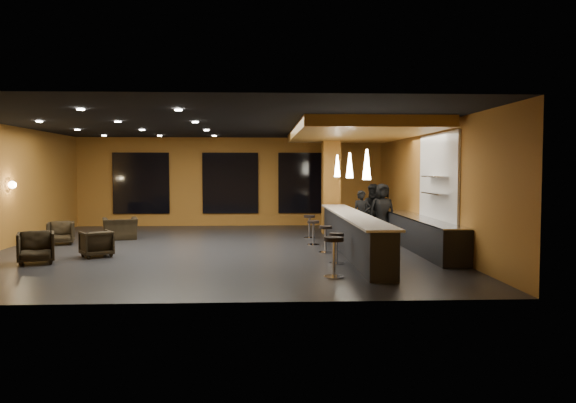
{
  "coord_description": "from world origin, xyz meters",
  "views": [
    {
      "loc": [
        1.22,
        -15.84,
        2.23
      ],
      "look_at": [
        2.0,
        0.5,
        1.3
      ],
      "focal_mm": 35.0,
      "sensor_mm": 36.0,
      "label": 1
    }
  ],
  "objects_px": {
    "pendant_2": "(337,166)",
    "pendant_0": "(367,164)",
    "bar_stool_4": "(309,223)",
    "bar_stool_2": "(325,236)",
    "staff_b": "(374,211)",
    "armchair_a": "(36,248)",
    "column": "(331,183)",
    "bar_stool_0": "(334,252)",
    "bar_stool_3": "(313,229)",
    "prep_counter": "(420,234)",
    "armchair_d": "(120,229)",
    "bar_counter": "(352,234)",
    "staff_c": "(382,211)",
    "armchair_c": "(61,233)",
    "armchair_b": "(96,244)",
    "pendant_1": "(350,165)",
    "staff_a": "(362,215)",
    "bar_stool_1": "(337,244)"
  },
  "relations": [
    {
      "from": "staff_c",
      "to": "column",
      "type": "bearing_deg",
      "value": 123.67
    },
    {
      "from": "bar_stool_0",
      "to": "staff_c",
      "type": "bearing_deg",
      "value": 69.53
    },
    {
      "from": "staff_a",
      "to": "bar_stool_0",
      "type": "distance_m",
      "value": 6.53
    },
    {
      "from": "pendant_2",
      "to": "bar_stool_3",
      "type": "xyz_separation_m",
      "value": [
        -0.9,
        -1.43,
        -1.88
      ]
    },
    {
      "from": "prep_counter",
      "to": "bar_stool_3",
      "type": "relative_size",
      "value": 8.24
    },
    {
      "from": "pendant_2",
      "to": "pendant_0",
      "type": "bearing_deg",
      "value": -90.0
    },
    {
      "from": "bar_counter",
      "to": "staff_a",
      "type": "relative_size",
      "value": 5.1
    },
    {
      "from": "pendant_0",
      "to": "armchair_b",
      "type": "bearing_deg",
      "value": 166.17
    },
    {
      "from": "column",
      "to": "staff_b",
      "type": "xyz_separation_m",
      "value": [
        1.24,
        -1.41,
        -0.87
      ]
    },
    {
      "from": "bar_counter",
      "to": "staff_c",
      "type": "relative_size",
      "value": 4.47
    },
    {
      "from": "pendant_2",
      "to": "armchair_a",
      "type": "relative_size",
      "value": 0.84
    },
    {
      "from": "pendant_0",
      "to": "bar_stool_4",
      "type": "relative_size",
      "value": 0.93
    },
    {
      "from": "prep_counter",
      "to": "armchair_d",
      "type": "bearing_deg",
      "value": 162.77
    },
    {
      "from": "staff_a",
      "to": "staff_c",
      "type": "bearing_deg",
      "value": 19.75
    },
    {
      "from": "bar_stool_4",
      "to": "bar_stool_2",
      "type": "bearing_deg",
      "value": -87.32
    },
    {
      "from": "pendant_0",
      "to": "prep_counter",
      "type": "bearing_deg",
      "value": 51.34
    },
    {
      "from": "armchair_d",
      "to": "pendant_2",
      "type": "bearing_deg",
      "value": 160.83
    },
    {
      "from": "staff_b",
      "to": "armchair_a",
      "type": "distance_m",
      "value": 10.11
    },
    {
      "from": "column",
      "to": "bar_stool_2",
      "type": "xyz_separation_m",
      "value": [
        -0.72,
        -4.59,
        -1.28
      ]
    },
    {
      "from": "armchair_c",
      "to": "armchair_b",
      "type": "bearing_deg",
      "value": -69.21
    },
    {
      "from": "prep_counter",
      "to": "staff_b",
      "type": "relative_size",
      "value": 3.4
    },
    {
      "from": "pendant_0",
      "to": "column",
      "type": "bearing_deg",
      "value": 90.0
    },
    {
      "from": "pendant_1",
      "to": "armchair_d",
      "type": "relative_size",
      "value": 0.66
    },
    {
      "from": "armchair_b",
      "to": "armchair_c",
      "type": "height_order",
      "value": "armchair_c"
    },
    {
      "from": "bar_stool_1",
      "to": "bar_counter",
      "type": "bearing_deg",
      "value": 69.25
    },
    {
      "from": "bar_stool_4",
      "to": "bar_counter",
      "type": "bearing_deg",
      "value": -75.08
    },
    {
      "from": "pendant_2",
      "to": "bar_stool_0",
      "type": "bearing_deg",
      "value": -98.33
    },
    {
      "from": "prep_counter",
      "to": "pendant_1",
      "type": "xyz_separation_m",
      "value": [
        -2.0,
        0.0,
        1.92
      ]
    },
    {
      "from": "pendant_1",
      "to": "armchair_c",
      "type": "relative_size",
      "value": 0.93
    },
    {
      "from": "staff_c",
      "to": "bar_stool_2",
      "type": "bearing_deg",
      "value": -134.48
    },
    {
      "from": "bar_stool_4",
      "to": "bar_stool_0",
      "type": "bearing_deg",
      "value": -90.61
    },
    {
      "from": "column",
      "to": "armchair_a",
      "type": "height_order",
      "value": "column"
    },
    {
      "from": "column",
      "to": "bar_stool_2",
      "type": "bearing_deg",
      "value": -98.87
    },
    {
      "from": "armchair_a",
      "to": "pendant_0",
      "type": "bearing_deg",
      "value": -25.17
    },
    {
      "from": "pendant_2",
      "to": "bar_stool_1",
      "type": "distance_m",
      "value": 5.13
    },
    {
      "from": "prep_counter",
      "to": "armchair_c",
      "type": "bearing_deg",
      "value": 171.28
    },
    {
      "from": "column",
      "to": "staff_a",
      "type": "bearing_deg",
      "value": -65.9
    },
    {
      "from": "armchair_a",
      "to": "armchair_c",
      "type": "relative_size",
      "value": 1.11
    },
    {
      "from": "staff_b",
      "to": "pendant_2",
      "type": "bearing_deg",
      "value": -163.48
    },
    {
      "from": "staff_b",
      "to": "staff_a",
      "type": "bearing_deg",
      "value": -138.01
    },
    {
      "from": "bar_stool_0",
      "to": "bar_stool_3",
      "type": "xyz_separation_m",
      "value": [
        0.04,
        4.99,
        -0.08
      ]
    },
    {
      "from": "pendant_1",
      "to": "staff_b",
      "type": "distance_m",
      "value": 3.31
    },
    {
      "from": "bar_stool_0",
      "to": "armchair_c",
      "type": "bearing_deg",
      "value": 143.55
    },
    {
      "from": "armchair_c",
      "to": "bar_stool_1",
      "type": "xyz_separation_m",
      "value": [
        7.76,
        -3.82,
        0.13
      ]
    },
    {
      "from": "staff_b",
      "to": "bar_stool_3",
      "type": "relative_size",
      "value": 2.43
    },
    {
      "from": "bar_stool_4",
      "to": "armchair_d",
      "type": "bearing_deg",
      "value": 179.85
    },
    {
      "from": "column",
      "to": "bar_stool_3",
      "type": "distance_m",
      "value": 3.41
    },
    {
      "from": "pendant_0",
      "to": "bar_stool_2",
      "type": "height_order",
      "value": "pendant_0"
    },
    {
      "from": "column",
      "to": "pendant_2",
      "type": "xyz_separation_m",
      "value": [
        0.0,
        -1.6,
        0.6
      ]
    },
    {
      "from": "staff_b",
      "to": "armchair_c",
      "type": "distance_m",
      "value": 9.73
    }
  ]
}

